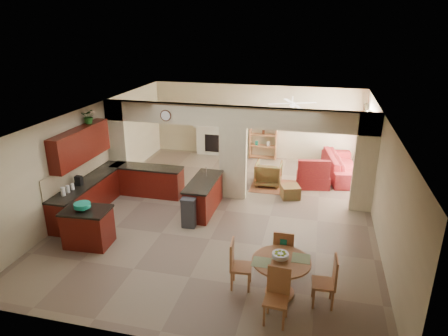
% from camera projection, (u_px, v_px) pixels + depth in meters
% --- Properties ---
extents(floor, '(10.00, 10.00, 0.00)m').
position_uv_depth(floor, '(225.00, 211.00, 11.30)').
color(floor, '#7A6A54').
rests_on(floor, ground).
extents(ceiling, '(10.00, 10.00, 0.00)m').
position_uv_depth(ceiling, '(225.00, 114.00, 10.32)').
color(ceiling, white).
rests_on(ceiling, wall_back).
extents(wall_back, '(8.00, 0.00, 8.00)m').
position_uv_depth(wall_back, '(255.00, 122.00, 15.36)').
color(wall_back, beige).
rests_on(wall_back, floor).
extents(wall_front, '(8.00, 0.00, 8.00)m').
position_uv_depth(wall_front, '(151.00, 270.00, 6.25)').
color(wall_front, beige).
rests_on(wall_front, floor).
extents(wall_left, '(0.00, 10.00, 10.00)m').
position_uv_depth(wall_left, '(93.00, 153.00, 11.69)').
color(wall_left, beige).
rests_on(wall_left, floor).
extents(wall_right, '(0.00, 10.00, 10.00)m').
position_uv_depth(wall_right, '(381.00, 177.00, 9.93)').
color(wall_right, beige).
rests_on(wall_right, floor).
extents(partition_left_pier, '(0.60, 0.25, 2.80)m').
position_uv_depth(partition_left_pier, '(118.00, 144.00, 12.54)').
color(partition_left_pier, beige).
rests_on(partition_left_pier, floor).
extents(partition_center_pier, '(0.80, 0.25, 2.20)m').
position_uv_depth(partition_center_pier, '(233.00, 163.00, 11.82)').
color(partition_center_pier, beige).
rests_on(partition_center_pier, floor).
extents(partition_right_pier, '(0.60, 0.25, 2.80)m').
position_uv_depth(partition_right_pier, '(365.00, 163.00, 10.90)').
color(partition_right_pier, beige).
rests_on(partition_right_pier, floor).
extents(partition_header, '(8.00, 0.25, 0.60)m').
position_uv_depth(partition_header, '(233.00, 116.00, 11.34)').
color(partition_header, beige).
rests_on(partition_header, partition_center_pier).
extents(kitchen_counter, '(2.52, 3.29, 1.48)m').
position_uv_depth(kitchen_counter, '(115.00, 188.00, 11.63)').
color(kitchen_counter, '#470C08').
rests_on(kitchen_counter, floor).
extents(upper_cabinets, '(0.35, 2.40, 0.90)m').
position_uv_depth(upper_cabinets, '(81.00, 145.00, 10.74)').
color(upper_cabinets, '#470C08').
rests_on(upper_cabinets, wall_left).
extents(peninsula, '(0.70, 1.85, 0.91)m').
position_uv_depth(peninsula, '(203.00, 196.00, 11.17)').
color(peninsula, '#470C08').
rests_on(peninsula, floor).
extents(wall_clock, '(0.34, 0.03, 0.34)m').
position_uv_depth(wall_clock, '(166.00, 116.00, 11.66)').
color(wall_clock, '#4C2919').
rests_on(wall_clock, partition_header).
extents(rug, '(1.60, 1.30, 0.01)m').
position_uv_depth(rug, '(276.00, 186.00, 12.94)').
color(rug, brown).
rests_on(rug, floor).
extents(fireplace, '(1.60, 0.35, 1.20)m').
position_uv_depth(fireplace, '(214.00, 140.00, 15.84)').
color(fireplace, beige).
rests_on(fireplace, floor).
extents(shelving_unit, '(1.00, 0.32, 1.80)m').
position_uv_depth(shelving_unit, '(263.00, 136.00, 15.30)').
color(shelving_unit, '#9C5735').
rests_on(shelving_unit, floor).
extents(window_a, '(0.02, 0.90, 1.90)m').
position_uv_depth(window_a, '(370.00, 156.00, 12.10)').
color(window_a, white).
rests_on(window_a, wall_right).
extents(window_b, '(0.02, 0.90, 1.90)m').
position_uv_depth(window_b, '(365.00, 141.00, 13.65)').
color(window_b, white).
rests_on(window_b, wall_right).
extents(glazed_door, '(0.02, 0.70, 2.10)m').
position_uv_depth(glazed_door, '(367.00, 152.00, 12.92)').
color(glazed_door, white).
rests_on(glazed_door, wall_right).
extents(drape_a_left, '(0.10, 0.28, 2.30)m').
position_uv_depth(drape_a_left, '(371.00, 162.00, 11.56)').
color(drape_a_left, '#3A1B17').
rests_on(drape_a_left, wall_right).
extents(drape_a_right, '(0.10, 0.28, 2.30)m').
position_uv_depth(drape_a_right, '(367.00, 150.00, 12.65)').
color(drape_a_right, '#3A1B17').
rests_on(drape_a_right, wall_right).
extents(drape_b_left, '(0.10, 0.28, 2.30)m').
position_uv_depth(drape_b_left, '(365.00, 146.00, 13.11)').
color(drape_b_left, '#3A1B17').
rests_on(drape_b_left, wall_right).
extents(drape_b_right, '(0.10, 0.28, 2.30)m').
position_uv_depth(drape_b_right, '(362.00, 136.00, 14.20)').
color(drape_b_right, '#3A1B17').
rests_on(drape_b_right, wall_right).
extents(ceiling_fan, '(1.00, 1.00, 0.10)m').
position_uv_depth(ceiling_fan, '(292.00, 103.00, 12.81)').
color(ceiling_fan, white).
rests_on(ceiling_fan, ceiling).
extents(kitchen_island, '(1.12, 0.83, 0.93)m').
position_uv_depth(kitchen_island, '(88.00, 227.00, 9.45)').
color(kitchen_island, '#470C08').
rests_on(kitchen_island, floor).
extents(teal_bowl, '(0.38, 0.38, 0.18)m').
position_uv_depth(teal_bowl, '(82.00, 207.00, 9.22)').
color(teal_bowl, '#148E73').
rests_on(teal_bowl, kitchen_island).
extents(trash_can, '(0.36, 0.31, 0.74)m').
position_uv_depth(trash_can, '(189.00, 213.00, 10.33)').
color(trash_can, '#313134').
rests_on(trash_can, floor).
extents(dining_table, '(1.13, 1.13, 0.77)m').
position_uv_depth(dining_table, '(281.00, 272.00, 7.70)').
color(dining_table, '#9C5735').
rests_on(dining_table, floor).
extents(fruit_bowl, '(0.32, 0.32, 0.17)m').
position_uv_depth(fruit_bowl, '(280.00, 256.00, 7.59)').
color(fruit_bowl, '#7AA222').
rests_on(fruit_bowl, dining_table).
extents(sofa, '(2.79, 1.47, 0.77)m').
position_uv_depth(sofa, '(343.00, 166.00, 13.68)').
color(sofa, maroon).
rests_on(sofa, floor).
extents(chaise, '(1.10, 0.96, 0.40)m').
position_uv_depth(chaise, '(313.00, 180.00, 12.92)').
color(chaise, maroon).
rests_on(chaise, floor).
extents(armchair, '(0.83, 0.85, 0.77)m').
position_uv_depth(armchair, '(268.00, 173.00, 12.98)').
color(armchair, maroon).
rests_on(armchair, floor).
extents(ottoman, '(0.68, 0.68, 0.39)m').
position_uv_depth(ottoman, '(290.00, 192.00, 12.08)').
color(ottoman, maroon).
rests_on(ottoman, floor).
extents(plant, '(0.46, 0.42, 0.42)m').
position_uv_depth(plant, '(89.00, 116.00, 11.01)').
color(plant, '#174713').
rests_on(plant, upper_cabinets).
extents(chair_north, '(0.43, 0.44, 1.02)m').
position_uv_depth(chair_north, '(283.00, 250.00, 8.34)').
color(chair_north, '#9C5735').
rests_on(chair_north, floor).
extents(chair_east, '(0.45, 0.45, 1.02)m').
position_uv_depth(chair_east, '(329.00, 280.00, 7.40)').
color(chair_east, '#9C5735').
rests_on(chair_east, floor).
extents(chair_south, '(0.45, 0.45, 1.02)m').
position_uv_depth(chair_south, '(277.00, 293.00, 7.04)').
color(chair_south, '#9C5735').
rests_on(chair_south, floor).
extents(chair_west, '(0.45, 0.45, 1.02)m').
position_uv_depth(chair_west, '(237.00, 262.00, 7.92)').
color(chair_west, '#9C5735').
rests_on(chair_west, floor).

